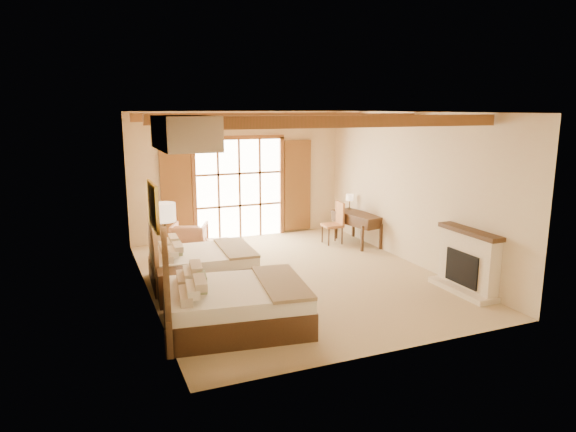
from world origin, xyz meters
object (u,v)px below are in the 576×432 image
nightstand (173,287)px  bed_far (195,262)px  armchair (190,238)px  desk (358,227)px  bed_near (225,302)px

nightstand → bed_far: bearing=63.7°
armchair → desk: (3.99, -0.72, 0.05)m
bed_near → nightstand: 1.43m
bed_far → armchair: (0.31, 2.01, -0.03)m
bed_far → desk: bearing=19.7°
armchair → desk: desk is taller
bed_near → nightstand: size_ratio=3.98×
bed_near → nightstand: bearing=120.9°
nightstand → armchair: size_ratio=0.75×
nightstand → desk: 5.42m
nightstand → armchair: (0.91, 3.02, 0.06)m
bed_far → nightstand: bed_far is taller
bed_far → nightstand: (-0.60, -1.00, -0.09)m
desk → nightstand: bearing=-166.1°
bed_near → bed_far: (0.05, 2.32, -0.04)m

